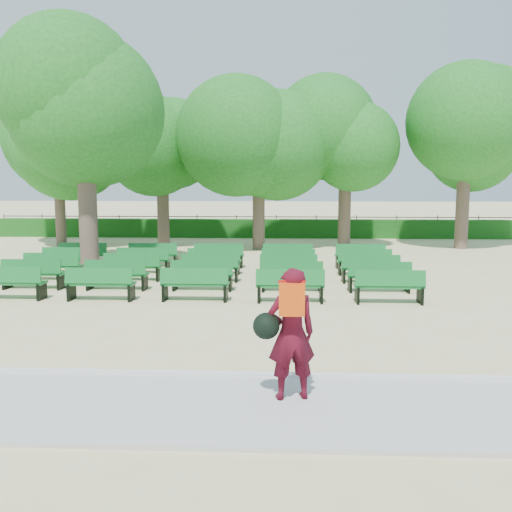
# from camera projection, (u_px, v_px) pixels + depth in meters

# --- Properties ---
(ground) EXTENTS (120.00, 120.00, 0.00)m
(ground) POSITION_uv_depth(u_px,v_px,m) (230.00, 293.00, 14.52)
(ground) COLOR #CFC289
(paving) EXTENTS (30.00, 2.20, 0.06)m
(paving) POSITION_uv_depth(u_px,v_px,m) (174.00, 407.00, 7.19)
(paving) COLOR #B1B2AD
(paving) RESTS_ON ground
(curb) EXTENTS (30.00, 0.12, 0.10)m
(curb) POSITION_uv_depth(u_px,v_px,m) (189.00, 375.00, 8.33)
(curb) COLOR silver
(curb) RESTS_ON ground
(hedge) EXTENTS (26.00, 0.70, 0.90)m
(hedge) POSITION_uv_depth(u_px,v_px,m) (256.00, 228.00, 28.32)
(hedge) COLOR #185617
(hedge) RESTS_ON ground
(fence) EXTENTS (26.00, 0.10, 1.02)m
(fence) POSITION_uv_depth(u_px,v_px,m) (256.00, 237.00, 28.77)
(fence) COLOR black
(fence) RESTS_ON ground
(tree_line) EXTENTS (21.80, 6.80, 7.04)m
(tree_line) POSITION_uv_depth(u_px,v_px,m) (252.00, 247.00, 24.42)
(tree_line) COLOR #206F20
(tree_line) RESTS_ON ground
(bench_array) EXTENTS (1.61, 0.52, 1.01)m
(bench_array) POSITION_uv_depth(u_px,v_px,m) (210.00, 278.00, 16.20)
(bench_array) COLOR #126927
(bench_array) RESTS_ON ground
(tree_among) EXTENTS (5.23, 5.23, 7.40)m
(tree_among) POSITION_uv_depth(u_px,v_px,m) (84.00, 107.00, 16.95)
(tree_among) COLOR brown
(tree_among) RESTS_ON ground
(person) EXTENTS (0.85, 0.55, 1.72)m
(person) POSITION_uv_depth(u_px,v_px,m) (289.00, 332.00, 7.30)
(person) COLOR #450916
(person) RESTS_ON ground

